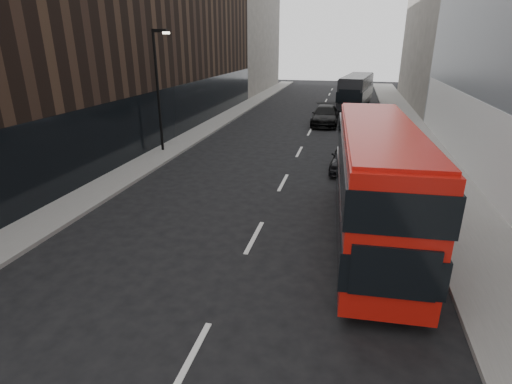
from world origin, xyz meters
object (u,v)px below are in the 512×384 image
Objects in this scene: red_bus at (375,179)px; car_c at (325,115)px; street_lamp at (159,83)px; grey_bus at (356,91)px; car_b at (359,127)px; car_a at (348,157)px.

car_c is (-3.00, 20.48, -1.47)m from red_bus.
grey_bus is at bearing 61.27° from street_lamp.
street_lamp reaches higher than car_c.
grey_bus is (-0.61, 30.28, -0.47)m from red_bus.
red_bus is (12.13, -9.25, -1.95)m from street_lamp.
car_b is 0.80× the size of car_c.
car_b is 4.75m from car_c.
car_c is at bearing 95.39° from red_bus.
red_bus is at bearing -81.49° from grey_bus.
red_bus is 1.92× the size of car_c.
car_b is at bearing 89.07° from car_a.
grey_bus reaches higher than car_c.
car_a is at bearing -80.96° from car_c.
grey_bus reaches higher than car_b.
car_c is (-2.10, 12.31, 0.05)m from car_a.
car_a is at bearing -5.50° from street_lamp.
street_lamp is 1.33× the size of car_c.
street_lamp is 15.38m from red_bus.
red_bus reaches higher than grey_bus.
car_b is (11.83, 7.32, -3.48)m from street_lamp.
red_bus reaches higher than car_a.
red_bus reaches higher than car_b.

